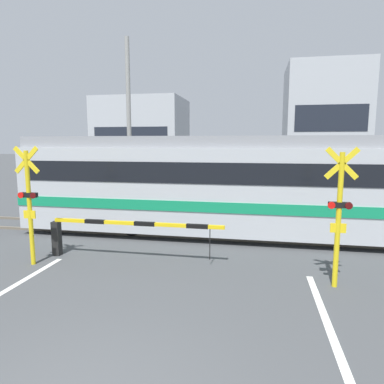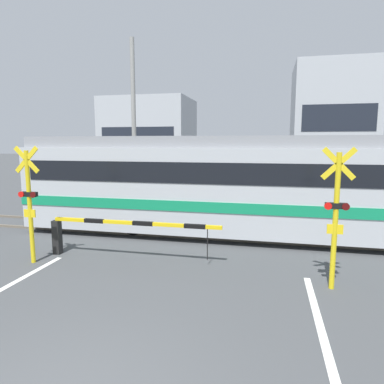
% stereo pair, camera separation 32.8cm
% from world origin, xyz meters
% --- Properties ---
extents(rail_track_near, '(50.00, 0.10, 0.08)m').
position_xyz_m(rail_track_near, '(0.00, 7.49, 0.04)').
color(rail_track_near, '#6B6051').
rests_on(rail_track_near, ground_plane).
extents(rail_track_far, '(50.00, 0.10, 0.08)m').
position_xyz_m(rail_track_far, '(0.00, 8.93, 0.04)').
color(rail_track_far, '#6B6051').
rests_on(rail_track_far, ground_plane).
extents(commuter_train, '(19.83, 2.67, 3.29)m').
position_xyz_m(commuter_train, '(4.00, 8.21, 1.76)').
color(commuter_train, '#B7BCC1').
rests_on(commuter_train, ground_plane).
extents(crossing_barrier_near, '(4.73, 0.20, 1.05)m').
position_xyz_m(crossing_barrier_near, '(-2.02, 5.19, 0.79)').
color(crossing_barrier_near, black).
rests_on(crossing_barrier_near, ground_plane).
extents(crossing_barrier_far, '(4.73, 0.20, 1.05)m').
position_xyz_m(crossing_barrier_far, '(2.02, 10.80, 0.79)').
color(crossing_barrier_far, black).
rests_on(crossing_barrier_far, ground_plane).
extents(crossing_signal_left, '(0.68, 0.15, 3.01)m').
position_xyz_m(crossing_signal_left, '(-3.64, 4.42, 1.66)').
color(crossing_signal_left, yellow).
rests_on(crossing_signal_left, ground_plane).
extents(crossing_signal_right, '(0.68, 0.15, 3.01)m').
position_xyz_m(crossing_signal_right, '(3.64, 4.42, 1.66)').
color(crossing_signal_right, yellow).
rests_on(crossing_signal_right, ground_plane).
extents(building_left_of_street, '(6.54, 5.34, 6.47)m').
position_xyz_m(building_left_of_street, '(-7.06, 23.06, 3.23)').
color(building_left_of_street, '#B2B7BC').
rests_on(building_left_of_street, ground_plane).
extents(building_right_of_street, '(5.30, 5.34, 8.44)m').
position_xyz_m(building_right_of_street, '(6.44, 23.06, 4.22)').
color(building_right_of_street, '#B2B7BC').
rests_on(building_right_of_street, ground_plane).
extents(utility_pole_streetside, '(0.22, 0.22, 8.13)m').
position_xyz_m(utility_pole_streetside, '(-4.39, 13.30, 4.06)').
color(utility_pole_streetside, gray).
rests_on(utility_pole_streetside, ground_plane).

